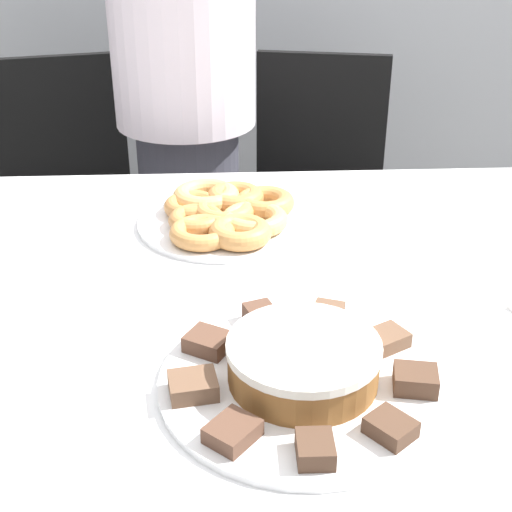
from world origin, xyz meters
The scene contains 25 objects.
table centered at (0.00, 0.00, 0.67)m, with size 1.99×1.06×0.74m.
person_standing centered at (-0.16, 0.82, 0.81)m, with size 0.36×0.36×1.55m.
office_chair_left centered at (-0.53, 0.99, 0.41)m, with size 0.53×0.53×0.87m.
office_chair_right centered at (0.20, 0.99, 0.41)m, with size 0.52×0.52×0.87m.
plate_cake centered at (0.02, -0.24, 0.74)m, with size 0.37×0.37×0.01m.
plate_donuts centered at (-0.07, 0.26, 0.74)m, with size 0.33×0.33×0.01m.
frosted_cake centered at (0.02, -0.24, 0.78)m, with size 0.20×0.20×0.06m.
lamington_0 centered at (-0.07, -0.35, 0.76)m, with size 0.07×0.07×0.02m.
lamington_1 centered at (0.02, -0.38, 0.76)m, with size 0.04×0.05×0.02m.
lamington_2 centered at (0.11, -0.35, 0.76)m, with size 0.07×0.07×0.02m.
lamington_3 centered at (0.16, -0.26, 0.76)m, with size 0.06×0.06×0.03m.
lamington_4 centered at (0.15, -0.17, 0.76)m, with size 0.07×0.06×0.02m.
lamington_5 centered at (0.07, -0.11, 0.76)m, with size 0.06×0.06×0.02m.
lamington_6 centered at (-0.02, -0.10, 0.76)m, with size 0.05×0.06×0.03m.
lamington_7 centered at (-0.10, -0.17, 0.76)m, with size 0.07×0.07×0.02m.
lamington_8 centered at (-0.12, -0.26, 0.76)m, with size 0.07×0.06×0.02m.
donut_0 centered at (-0.07, 0.26, 0.76)m, with size 0.11×0.11×0.03m.
donut_1 centered at (-0.05, 0.32, 0.77)m, with size 0.11×0.11×0.04m.
donut_2 centered at (-0.11, 0.33, 0.77)m, with size 0.13×0.13×0.04m.
donut_3 centered at (-0.13, 0.29, 0.76)m, with size 0.11×0.11×0.03m.
donut_4 centered at (-0.12, 0.23, 0.76)m, with size 0.10×0.10×0.03m.
donut_5 centered at (-0.11, 0.17, 0.76)m, with size 0.12×0.12×0.03m.
donut_6 centered at (-0.04, 0.16, 0.77)m, with size 0.11×0.11×0.04m.
donut_7 centered at (-0.02, 0.22, 0.76)m, with size 0.12×0.12×0.03m.
donut_8 centered at (0.01, 0.30, 0.76)m, with size 0.11×0.11×0.03m.
Camera 1 is at (-0.07, -0.97, 1.31)m, focal length 50.00 mm.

